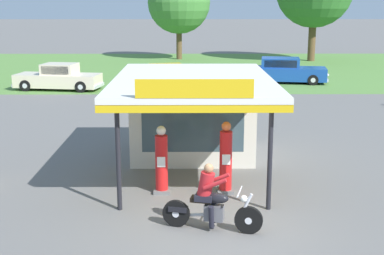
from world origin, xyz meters
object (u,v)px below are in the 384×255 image
parked_car_second_row_spare (58,78)px  motorcycle_with_rider (210,203)px  gas_pump_nearside (162,163)px  parked_car_back_row_left (283,71)px  gas_pump_offside (226,161)px  parked_car_back_row_centre (173,78)px

parked_car_second_row_spare → motorcycle_with_rider: bearing=-67.8°
gas_pump_nearside → parked_car_second_row_spare: bearing=111.6°
parked_car_back_row_left → motorcycle_with_rider: bearing=-103.9°
parked_car_second_row_spare → parked_car_back_row_left: bearing=11.3°
gas_pump_nearside → parked_car_back_row_left: gas_pump_nearside is taller
gas_pump_nearside → parked_car_second_row_spare: (-6.96, 17.56, -0.17)m
gas_pump_nearside → gas_pump_offside: gas_pump_offside is taller
parked_car_back_row_centre → gas_pump_nearside: bearing=-89.4°
gas_pump_nearside → parked_car_back_row_centre: (-0.19, 17.78, -0.18)m
motorcycle_with_rider → gas_pump_nearside: bearing=116.7°
gas_pump_nearside → parked_car_back_row_left: size_ratio=0.33×
motorcycle_with_rider → parked_car_back_row_centre: 20.26m
gas_pump_nearside → motorcycle_with_rider: size_ratio=0.82×
motorcycle_with_rider → parked_car_back_row_centre: size_ratio=0.44×
parked_car_second_row_spare → parked_car_back_row_left: (13.79, 2.75, 0.04)m
parked_car_back_row_centre → parked_car_back_row_left: parked_car_back_row_left is taller
gas_pump_nearside → parked_car_second_row_spare: size_ratio=0.35×
gas_pump_offside → parked_car_second_row_spare: gas_pump_offside is taller
gas_pump_offside → parked_car_second_row_spare: (-8.69, 17.56, -0.22)m
gas_pump_nearside → motorcycle_with_rider: gas_pump_nearside is taller
gas_pump_offside → motorcycle_with_rider: 2.50m
gas_pump_offside → parked_car_back_row_centre: 17.88m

